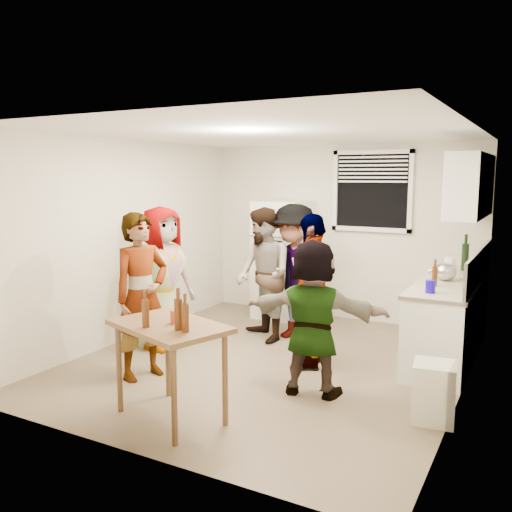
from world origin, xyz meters
The scene contains 23 objects.
room centered at (0.00, 0.00, 0.00)m, with size 4.00×4.50×2.50m, color silver, non-canonical shape.
window centered at (0.45, 2.21, 1.85)m, with size 1.12×0.10×1.06m, color white, non-canonical shape.
refrigerator centered at (-0.75, 1.88, 0.85)m, with size 0.70×0.70×1.70m, color white.
counter_lower centered at (1.70, 1.15, 0.43)m, with size 0.60×2.20×0.86m, color white.
countertop centered at (1.70, 1.15, 0.88)m, with size 0.64×2.22×0.04m, color beige.
backsplash centered at (1.99, 1.15, 1.08)m, with size 0.03×2.20×0.36m, color #B2ADA4.
upper_cabinets centered at (1.83, 1.35, 1.95)m, with size 0.34×1.60×0.70m, color white.
kettle centered at (1.65, 1.08, 0.90)m, with size 0.26×0.22×0.22m, color silver, non-canonical shape.
paper_towel centered at (1.68, 1.15, 0.90)m, with size 0.12×0.12×0.25m, color white.
wine_bottle centered at (1.75, 1.86, 0.90)m, with size 0.08×0.08×0.34m, color black.
beer_bottle_counter centered at (1.60, 0.71, 0.90)m, with size 0.05×0.05×0.21m, color #47230C.
blue_cup centered at (1.63, 0.33, 0.90)m, with size 0.10×0.10×0.13m, color #1405B6.
picture_frame centered at (1.92, 1.39, 0.97)m, with size 0.02×0.17×0.14m, color #E6E450.
trash_bin centered at (1.87, -0.62, 0.25)m, with size 0.34×0.34×0.51m, color beige.
serving_table centered at (-0.11, -1.63, 0.00)m, with size 0.99×0.66×0.83m, color brown, non-canonical shape.
beer_bottle_table centered at (0.07, -1.75, 0.83)m, with size 0.07×0.07×0.25m, color #47230C.
red_cup centered at (-0.08, -1.59, 0.83)m, with size 0.08×0.08×0.11m, color #A93F21.
guest_grey centered at (-1.39, -0.10, 0.00)m, with size 0.83×1.71×0.54m, color gray.
guest_stripe centered at (-0.96, -0.99, 0.00)m, with size 0.62×1.70×0.41m, color #141933.
guest_back_left centered at (-0.46, 0.73, 0.00)m, with size 0.81×1.68×0.63m, color brown.
guest_back_right centered at (-0.15, 0.97, 0.00)m, with size 1.11×1.72×0.64m, color #3A3A3E.
guest_black centered at (0.44, 0.14, 0.00)m, with size 0.98×1.67×0.41m, color black.
guest_orange centered at (0.74, -0.57, 0.00)m, with size 1.38×1.49×0.44m, color #BA694B.
Camera 1 is at (2.62, -5.15, 2.06)m, focal length 38.00 mm.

